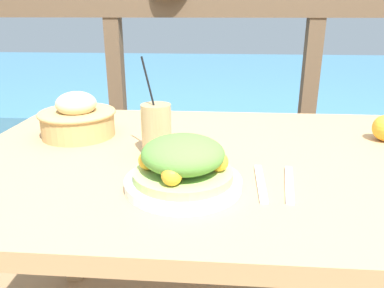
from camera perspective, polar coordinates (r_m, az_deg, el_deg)
patio_table at (r=0.99m, az=1.32°, el=-6.32°), size 1.21×0.87×0.72m
railing_fence at (r=1.78m, az=2.97°, el=11.02°), size 2.80×0.08×1.13m
sea_backdrop at (r=4.35m, az=3.82°, el=8.11°), size 12.00×4.00×0.40m
salad_plate at (r=0.76m, az=-1.40°, el=-3.38°), size 0.24×0.24×0.11m
drink_glass at (r=0.95m, az=-5.40°, el=2.32°), size 0.08×0.08×0.24m
bread_basket at (r=1.14m, az=-17.03°, el=3.74°), size 0.22×0.22×0.13m
fork at (r=0.81m, az=10.41°, el=-5.81°), size 0.02×0.18×0.00m
knife at (r=0.82m, az=14.60°, el=-5.88°), size 0.04×0.18×0.00m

